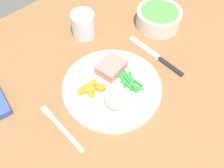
# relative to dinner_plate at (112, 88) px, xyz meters

# --- Properties ---
(dining_table) EXTENTS (1.20, 0.90, 0.02)m
(dining_table) POSITION_rel_dinner_plate_xyz_m (-0.03, 0.02, -0.02)
(dining_table) COLOR brown
(dining_table) RESTS_ON ground
(dinner_plate) EXTENTS (0.27, 0.27, 0.02)m
(dinner_plate) POSITION_rel_dinner_plate_xyz_m (0.00, 0.00, 0.00)
(dinner_plate) COLOR white
(dinner_plate) RESTS_ON dining_table
(meat_portion) EXTENTS (0.09, 0.07, 0.03)m
(meat_portion) POSITION_rel_dinner_plate_xyz_m (0.04, 0.04, 0.02)
(meat_portion) COLOR #B2756B
(meat_portion) RESTS_ON dinner_plate
(mashed_potatoes) EXTENTS (0.07, 0.07, 0.04)m
(mashed_potatoes) POSITION_rel_dinner_plate_xyz_m (-0.02, -0.05, 0.03)
(mashed_potatoes) COLOR beige
(mashed_potatoes) RESTS_ON dinner_plate
(carrot_slices) EXTENTS (0.07, 0.05, 0.01)m
(carrot_slices) POSITION_rel_dinner_plate_xyz_m (-0.05, 0.03, 0.01)
(carrot_slices) COLOR orange
(carrot_slices) RESTS_ON dinner_plate
(green_beans) EXTENTS (0.06, 0.10, 0.01)m
(green_beans) POSITION_rel_dinner_plate_xyz_m (0.04, -0.02, 0.01)
(green_beans) COLOR #2D8C38
(green_beans) RESTS_ON dinner_plate
(fork) EXTENTS (0.01, 0.17, 0.00)m
(fork) POSITION_rel_dinner_plate_xyz_m (-0.17, -0.00, -0.01)
(fork) COLOR silver
(fork) RESTS_ON dining_table
(knife) EXTENTS (0.02, 0.21, 0.01)m
(knife) POSITION_rel_dinner_plate_xyz_m (0.18, -0.00, -0.01)
(knife) COLOR black
(knife) RESTS_ON dining_table
(water_glass) EXTENTS (0.07, 0.07, 0.08)m
(water_glass) POSITION_rel_dinner_plate_xyz_m (0.08, 0.22, 0.03)
(water_glass) COLOR silver
(water_glass) RESTS_ON dining_table
(salad_bowl) EXTENTS (0.14, 0.14, 0.06)m
(salad_bowl) POSITION_rel_dinner_plate_xyz_m (0.29, 0.09, 0.02)
(salad_bowl) COLOR silver
(salad_bowl) RESTS_ON dining_table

